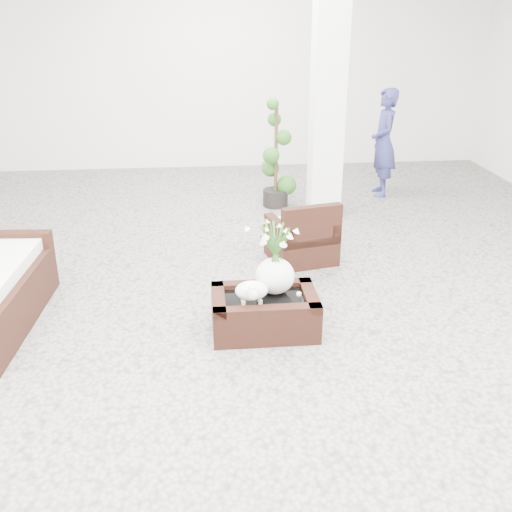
{
  "coord_description": "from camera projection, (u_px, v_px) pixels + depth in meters",
  "views": [
    {
      "loc": [
        -0.46,
        -4.81,
        2.62
      ],
      "look_at": [
        0.0,
        -0.1,
        0.62
      ],
      "focal_mm": 41.72,
      "sensor_mm": 36.0,
      "label": 1
    }
  ],
  "objects": [
    {
      "name": "ground",
      "position": [
        255.0,
        314.0,
        5.47
      ],
      "size": [
        11.0,
        11.0,
        0.0
      ],
      "primitive_type": "plane",
      "color": "gray",
      "rests_on": "ground"
    },
    {
      "name": "column",
      "position": [
        329.0,
        80.0,
        7.47
      ],
      "size": [
        0.4,
        0.4,
        3.5
      ],
      "primitive_type": "cube",
      "color": "white",
      "rests_on": "ground"
    },
    {
      "name": "coffee_table",
      "position": [
        264.0,
        314.0,
        5.14
      ],
      "size": [
        0.9,
        0.6,
        0.31
      ],
      "primitive_type": "cube",
      "color": "#33170F",
      "rests_on": "ground"
    },
    {
      "name": "sheep_figurine",
      "position": [
        252.0,
        293.0,
        4.94
      ],
      "size": [
        0.28,
        0.23,
        0.21
      ],
      "primitive_type": "ellipsoid",
      "color": "white",
      "rests_on": "coffee_table"
    },
    {
      "name": "planter_narcissus",
      "position": [
        275.0,
        250.0,
        5.03
      ],
      "size": [
        0.44,
        0.44,
        0.8
      ],
      "primitive_type": null,
      "color": "white",
      "rests_on": "coffee_table"
    },
    {
      "name": "tealight",
      "position": [
        299.0,
        294.0,
        5.12
      ],
      "size": [
        0.04,
        0.04,
        0.03
      ],
      "primitive_type": "cylinder",
      "color": "white",
      "rests_on": "coffee_table"
    },
    {
      "name": "armchair",
      "position": [
        302.0,
        230.0,
        6.52
      ],
      "size": [
        0.78,
        0.76,
        0.7
      ],
      "primitive_type": "cube",
      "rotation": [
        0.0,
        0.0,
        3.37
      ],
      "color": "#33170F",
      "rests_on": "ground"
    },
    {
      "name": "topiary",
      "position": [
        276.0,
        154.0,
        8.14
      ],
      "size": [
        0.39,
        0.39,
        1.47
      ],
      "primitive_type": null,
      "color": "#244E19",
      "rests_on": "ground"
    },
    {
      "name": "shopper",
      "position": [
        384.0,
        143.0,
        8.64
      ],
      "size": [
        0.42,
        0.6,
        1.56
      ],
      "primitive_type": "imported",
      "rotation": [
        0.0,
        0.0,
        -1.66
      ],
      "color": "navy",
      "rests_on": "ground"
    }
  ]
}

